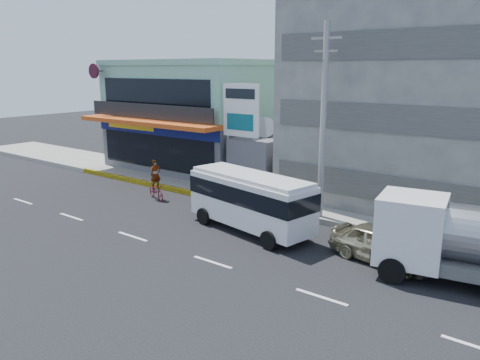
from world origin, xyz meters
name	(u,v)px	position (x,y,z in m)	size (l,w,h in m)	color
ground	(133,237)	(0.00, 0.00, 0.00)	(120.00, 120.00, 0.00)	black
sidewalk	(321,206)	(5.00, 9.50, 0.15)	(70.00, 5.00, 0.30)	gray
shop_building	(201,118)	(-8.00, 13.95, 4.00)	(12.40, 11.70, 8.00)	#4B4A4F
concrete_building	(451,83)	(10.00, 15.00, 7.00)	(16.00, 12.00, 14.00)	gray
gap_structure	(272,162)	(0.00, 12.00, 1.75)	(3.00, 6.00, 3.50)	#4B4A4F
satellite_dish	(264,136)	(0.00, 11.00, 3.58)	(1.50, 1.50, 0.15)	slate
billboard	(241,117)	(-0.50, 9.20, 4.93)	(2.60, 0.18, 6.90)	gray
utility_pole_near	(323,123)	(6.00, 7.40, 5.15)	(1.60, 0.30, 10.00)	#999993
minibus	(250,198)	(4.00, 4.02, 1.70)	(7.11, 3.40, 2.86)	silver
sedan	(383,245)	(10.55, 4.22, 0.76)	(1.81, 4.49, 1.53)	#BEB891
motorcycle_rider	(156,186)	(-4.00, 5.25, 0.80)	(2.00, 1.24, 2.43)	maroon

